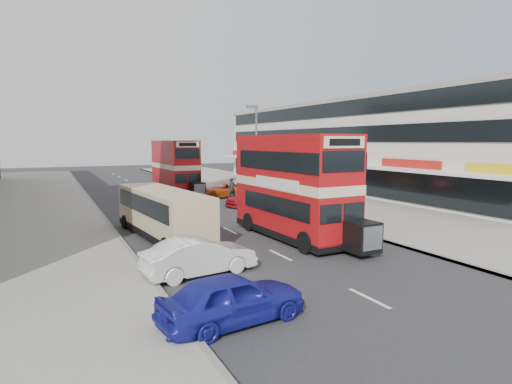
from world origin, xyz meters
TOP-DOWN VIEW (x-y plane):
  - ground at (0.00, 0.00)m, footprint 160.00×160.00m
  - road_surface at (0.00, 20.00)m, footprint 12.00×90.00m
  - pavement_right at (12.00, 20.00)m, footprint 12.00×90.00m
  - pavement_left at (-12.00, 20.00)m, footprint 12.00×90.00m
  - kerb_left at (-6.10, 20.00)m, footprint 0.20×90.00m
  - kerb_right at (6.10, 20.00)m, footprint 0.20×90.00m
  - commercial_row at (19.95, 22.00)m, footprint 9.90×46.20m
  - street_lamp at (6.52, 18.00)m, footprint 1.00×0.20m
  - bus_main at (2.35, 4.81)m, footprint 2.90×9.66m
  - bus_second at (1.79, 26.07)m, footprint 2.73×9.19m
  - coach at (-3.92, 7.92)m, footprint 3.19×9.22m
  - car_left_near at (-4.81, -3.80)m, footprint 4.52×2.29m
  - car_left_front at (-4.22, 0.89)m, footprint 4.61×2.11m
  - car_right_a at (5.38, 16.02)m, footprint 4.90×2.40m
  - car_right_b at (5.04, 21.90)m, footprint 4.88×2.47m
  - pedestrian_near at (7.31, 12.37)m, footprint 0.76×0.53m
  - cyclist at (4.43, 18.19)m, footprint 0.67×1.54m

SIDE VIEW (x-z plane):
  - ground at x=0.00m, z-range 0.00..0.00m
  - road_surface at x=0.00m, z-range 0.00..0.01m
  - pavement_right at x=12.00m, z-range 0.00..0.15m
  - pavement_left at x=-12.00m, z-range 0.00..0.15m
  - kerb_left at x=-6.10m, z-range -0.01..0.15m
  - kerb_right at x=6.10m, z-range -0.01..0.15m
  - car_right_b at x=5.04m, z-range 0.00..1.33m
  - car_right_a at x=5.38m, z-range 0.00..1.37m
  - car_left_front at x=-4.22m, z-range 0.00..1.46m
  - car_left_near at x=-4.81m, z-range 0.00..1.47m
  - cyclist at x=4.43m, z-range -0.30..1.84m
  - pedestrian_near at x=7.31m, z-range 0.15..2.15m
  - coach at x=-3.92m, z-range 0.22..2.61m
  - bus_second at x=1.79m, z-range 0.13..5.18m
  - bus_main at x=2.35m, z-range 0.14..5.45m
  - commercial_row at x=19.95m, z-range 0.05..9.35m
  - street_lamp at x=6.52m, z-range 0.72..8.85m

